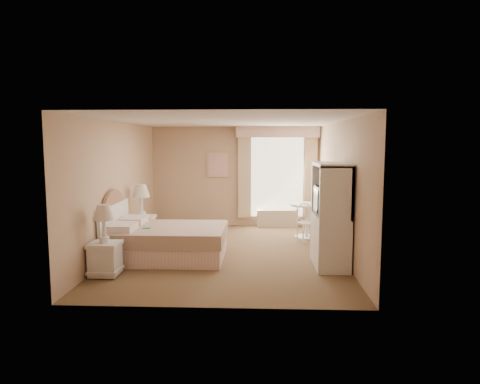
{
  "coord_description": "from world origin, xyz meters",
  "views": [
    {
      "loc": [
        0.58,
        -7.99,
        2.1
      ],
      "look_at": [
        0.22,
        0.3,
        1.14
      ],
      "focal_mm": 32.0,
      "sensor_mm": 36.0,
      "label": 1
    }
  ],
  "objects_px": {
    "nightstand_near": "(105,250)",
    "round_table": "(307,215)",
    "bed": "(165,240)",
    "armoire": "(331,224)",
    "nightstand_far": "(142,222)",
    "cafe_chair": "(306,220)"
  },
  "relations": [
    {
      "from": "round_table",
      "to": "cafe_chair",
      "type": "relative_size",
      "value": 0.92
    },
    {
      "from": "nightstand_far",
      "to": "cafe_chair",
      "type": "relative_size",
      "value": 1.49
    },
    {
      "from": "cafe_chair",
      "to": "armoire",
      "type": "xyz_separation_m",
      "value": [
        0.22,
        -1.77,
        0.25
      ]
    },
    {
      "from": "nightstand_near",
      "to": "armoire",
      "type": "height_order",
      "value": "armoire"
    },
    {
      "from": "cafe_chair",
      "to": "armoire",
      "type": "relative_size",
      "value": 0.47
    },
    {
      "from": "bed",
      "to": "nightstand_near",
      "type": "xyz_separation_m",
      "value": [
        -0.71,
        -1.08,
        0.09
      ]
    },
    {
      "from": "bed",
      "to": "armoire",
      "type": "xyz_separation_m",
      "value": [
        2.94,
        -0.37,
        0.4
      ]
    },
    {
      "from": "nightstand_near",
      "to": "round_table",
      "type": "height_order",
      "value": "nightstand_near"
    },
    {
      "from": "armoire",
      "to": "nightstand_far",
      "type": "bearing_deg",
      "value": 158.42
    },
    {
      "from": "bed",
      "to": "cafe_chair",
      "type": "height_order",
      "value": "bed"
    },
    {
      "from": "nightstand_near",
      "to": "armoire",
      "type": "relative_size",
      "value": 0.63
    },
    {
      "from": "armoire",
      "to": "round_table",
      "type": "bearing_deg",
      "value": 94.1
    },
    {
      "from": "round_table",
      "to": "armoire",
      "type": "xyz_separation_m",
      "value": [
        0.16,
        -2.18,
        0.23
      ]
    },
    {
      "from": "nightstand_far",
      "to": "round_table",
      "type": "distance_m",
      "value": 3.57
    },
    {
      "from": "nightstand_far",
      "to": "armoire",
      "type": "bearing_deg",
      "value": -21.58
    },
    {
      "from": "nightstand_far",
      "to": "round_table",
      "type": "height_order",
      "value": "nightstand_far"
    },
    {
      "from": "nightstand_near",
      "to": "cafe_chair",
      "type": "height_order",
      "value": "nightstand_near"
    },
    {
      "from": "bed",
      "to": "round_table",
      "type": "relative_size",
      "value": 2.71
    },
    {
      "from": "bed",
      "to": "nightstand_far",
      "type": "height_order",
      "value": "bed"
    },
    {
      "from": "bed",
      "to": "round_table",
      "type": "distance_m",
      "value": 3.33
    },
    {
      "from": "nightstand_near",
      "to": "nightstand_far",
      "type": "distance_m",
      "value": 2.15
    },
    {
      "from": "nightstand_far",
      "to": "round_table",
      "type": "bearing_deg",
      "value": 11.9
    }
  ]
}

